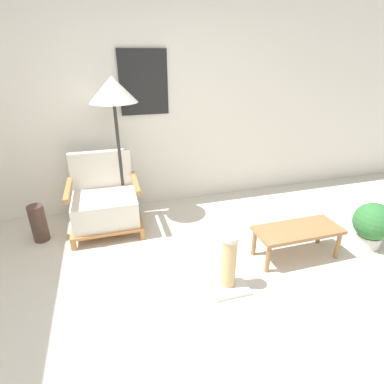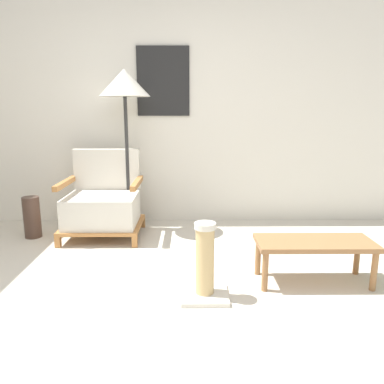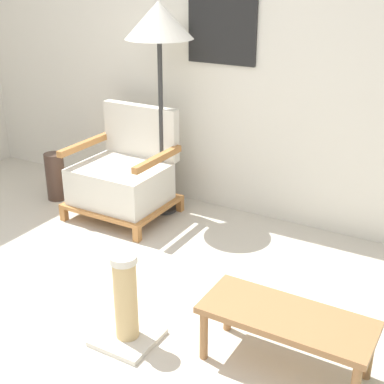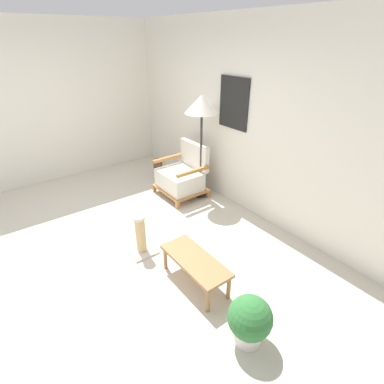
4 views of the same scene
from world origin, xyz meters
name	(u,v)px [view 2 (image 2 of 4)]	position (x,y,z in m)	size (l,w,h in m)	color
ground_plane	(150,341)	(0.00, 0.00, 0.00)	(14.00, 14.00, 0.00)	beige
wall_back	(169,101)	(0.00, 2.35, 1.35)	(8.00, 0.09, 2.70)	silver
armchair	(103,204)	(-0.64, 1.79, 0.32)	(0.76, 0.66, 0.85)	#B2753D
floor_lamp	(125,88)	(-0.42, 2.01, 1.47)	(0.51, 0.51, 1.65)	#2D2D2D
coffee_table	(315,246)	(1.14, 0.72, 0.28)	(0.85, 0.35, 0.32)	olive
vase	(32,217)	(-1.35, 1.75, 0.21)	(0.16, 0.16, 0.41)	#473328
scratching_post	(205,268)	(0.33, 0.50, 0.21)	(0.32, 0.32, 0.53)	beige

